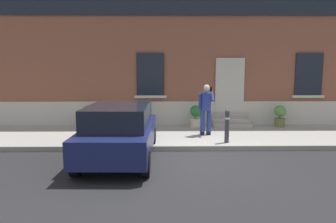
% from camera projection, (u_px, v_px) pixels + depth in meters
% --- Properties ---
extents(ground_plane, '(80.00, 80.00, 0.00)m').
position_uv_depth(ground_plane, '(192.00, 160.00, 8.80)').
color(ground_plane, '#232326').
extents(sidewalk, '(24.00, 3.60, 0.15)m').
position_uv_depth(sidewalk, '(185.00, 135.00, 11.57)').
color(sidewalk, '#99968E').
rests_on(sidewalk, ground).
extents(curb_edge, '(24.00, 0.12, 0.15)m').
position_uv_depth(curb_edge, '(190.00, 148.00, 9.72)').
color(curb_edge, gray).
rests_on(curb_edge, ground).
extents(building_facade, '(24.00, 1.52, 7.50)m').
position_uv_depth(building_facade, '(182.00, 37.00, 13.53)').
color(building_facade, brown).
rests_on(building_facade, ground).
extents(entrance_stoop, '(1.49, 0.96, 0.48)m').
position_uv_depth(entrance_stoop, '(230.00, 121.00, 12.97)').
color(entrance_stoop, '#9E998E').
rests_on(entrance_stoop, sidewalk).
extents(hatchback_car_navy, '(1.87, 4.11, 1.50)m').
position_uv_depth(hatchback_car_navy, '(120.00, 131.00, 8.70)').
color(hatchback_car_navy, '#161E4C').
rests_on(hatchback_car_navy, ground).
extents(bollard_near_person, '(0.15, 0.15, 1.04)m').
position_uv_depth(bollard_near_person, '(227.00, 125.00, 10.06)').
color(bollard_near_person, '#333338').
rests_on(bollard_near_person, sidewalk).
extents(bollard_far_left, '(0.15, 0.15, 1.04)m').
position_uv_depth(bollard_far_left, '(111.00, 125.00, 10.01)').
color(bollard_far_left, '#333338').
rests_on(bollard_far_left, sidewalk).
extents(person_on_phone, '(0.51, 0.48, 1.75)m').
position_uv_depth(person_on_phone, '(206.00, 106.00, 11.14)').
color(person_on_phone, navy).
rests_on(person_on_phone, sidewalk).
extents(planter_terracotta, '(0.44, 0.44, 0.86)m').
position_uv_depth(planter_terracotta, '(89.00, 116.00, 12.61)').
color(planter_terracotta, '#B25B38').
rests_on(planter_terracotta, sidewalk).
extents(planter_charcoal, '(0.44, 0.44, 0.86)m').
position_uv_depth(planter_charcoal, '(143.00, 115.00, 12.72)').
color(planter_charcoal, '#2D2D30').
rests_on(planter_charcoal, sidewalk).
extents(planter_cream, '(0.44, 0.44, 0.86)m').
position_uv_depth(planter_cream, '(196.00, 116.00, 12.70)').
color(planter_cream, beige).
rests_on(planter_cream, sidewalk).
extents(planter_olive, '(0.44, 0.44, 0.86)m').
position_uv_depth(planter_olive, '(280.00, 115.00, 12.76)').
color(planter_olive, '#606B38').
rests_on(planter_olive, sidewalk).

